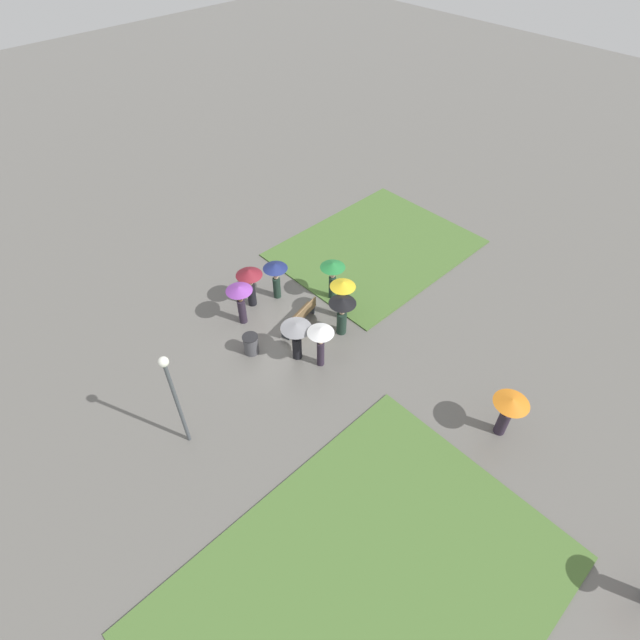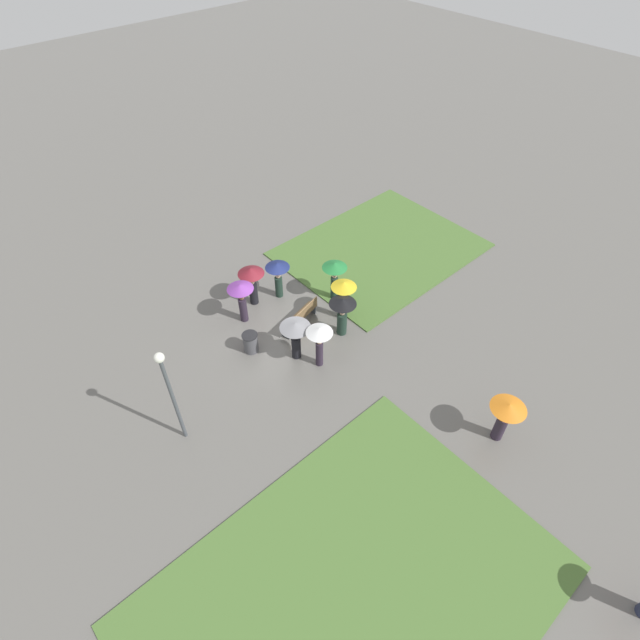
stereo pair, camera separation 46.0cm
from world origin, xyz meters
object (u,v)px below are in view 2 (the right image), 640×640
Objects in this scene: crowd_person_yellow at (344,291)px; crowd_person_black at (342,310)px; crowd_person_maroon at (252,278)px; lamp_post at (169,386)px; crowd_person_grey at (296,332)px; crowd_person_navy at (278,272)px; crowd_person_purple at (241,295)px; crowd_person_green at (335,272)px; lone_walker_far_path at (506,414)px; trash_bin at (251,342)px; crowd_person_white at (319,338)px; park_bench at (300,317)px.

crowd_person_yellow is 1.04× the size of crowd_person_black.
crowd_person_maroon is at bearing -175.13° from crowd_person_yellow.
crowd_person_grey is (-5.08, -0.25, -1.36)m from lamp_post.
crowd_person_navy is at bearing -152.91° from lamp_post.
crowd_person_purple is (3.15, -2.61, -0.10)m from crowd_person_yellow.
crowd_person_green reaches higher than lone_walker_far_path.
lone_walker_far_path is (-1.04, 10.45, -0.03)m from crowd_person_navy.
crowd_person_white reaches higher than trash_bin.
crowd_person_yellow is at bearing 89.21° from crowd_person_grey.
crowd_person_grey is at bearing -155.28° from crowd_person_black.
crowd_person_white reaches higher than crowd_person_navy.
lamp_post is 2.22× the size of crowd_person_maroon.
crowd_person_white is at bearing 173.41° from lamp_post.
lamp_post is 2.26× the size of crowd_person_black.
crowd_person_white is at bearing -16.10° from lone_walker_far_path.
crowd_person_green reaches higher than crowd_person_yellow.
lamp_post is at bearing -115.27° from crowd_person_yellow.
lamp_post is 2.17× the size of crowd_person_yellow.
crowd_person_black is 1.03× the size of crowd_person_navy.
trash_bin is at bearing -74.49° from crowd_person_white.
crowd_person_green is at bearing 174.72° from park_bench.
lamp_post is 2.15× the size of crowd_person_green.
crowd_person_yellow reaches higher than crowd_person_grey.
crowd_person_green is (-0.54, -1.12, -0.01)m from crowd_person_yellow.
park_bench is 0.49× the size of lamp_post.
crowd_person_yellow is at bearing 139.91° from park_bench.
crowd_person_maroon is 11.02m from lone_walker_far_path.
lamp_post is at bearing -149.07° from crowd_person_black.
crowd_person_black is at bearing -75.97° from crowd_person_yellow.
crowd_person_maroon reaches higher than trash_bin.
lamp_post reaches higher than park_bench.
trash_bin is 0.47× the size of crowd_person_navy.
crowd_person_grey is at bearing -83.41° from crowd_person_white.
crowd_person_grey is at bearing -15.54° from lone_walker_far_path.
crowd_person_purple is 1.05× the size of lone_walker_far_path.
crowd_person_green reaches higher than crowd_person_black.
trash_bin is 0.44× the size of crowd_person_yellow.
lone_walker_far_path reaches higher than crowd_person_navy.
crowd_person_white is 1.06× the size of crowd_person_black.
crowd_person_yellow reaches higher than park_bench.
crowd_person_yellow is 1.07× the size of crowd_person_navy.
lamp_post is (6.29, 1.44, 2.21)m from park_bench.
crowd_person_white is 1.07× the size of crowd_person_grey.
crowd_person_black reaches higher than lone_walker_far_path.
crowd_person_purple is at bearing -91.66° from crowd_person_green.
crowd_person_green reaches higher than crowd_person_purple.
crowd_person_navy is at bearing -30.55° from lone_walker_far_path.
crowd_person_yellow is at bearing 74.73° from crowd_person_black.
crowd_person_white is 3.95m from crowd_person_purple.
trash_bin is at bearing -68.62° from crowd_person_green.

